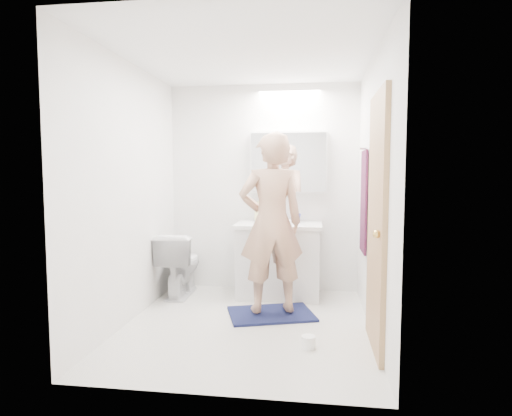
% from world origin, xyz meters
% --- Properties ---
extents(floor, '(2.50, 2.50, 0.00)m').
position_xyz_m(floor, '(0.00, 0.00, 0.00)').
color(floor, silver).
rests_on(floor, ground).
extents(ceiling, '(2.50, 2.50, 0.00)m').
position_xyz_m(ceiling, '(0.00, 0.00, 2.40)').
color(ceiling, white).
rests_on(ceiling, floor).
extents(wall_back, '(2.50, 0.00, 2.50)m').
position_xyz_m(wall_back, '(0.00, 1.25, 1.20)').
color(wall_back, white).
rests_on(wall_back, floor).
extents(wall_front, '(2.50, 0.00, 2.50)m').
position_xyz_m(wall_front, '(0.00, -1.25, 1.20)').
color(wall_front, white).
rests_on(wall_front, floor).
extents(wall_left, '(0.00, 2.50, 2.50)m').
position_xyz_m(wall_left, '(-1.10, 0.00, 1.20)').
color(wall_left, white).
rests_on(wall_left, floor).
extents(wall_right, '(0.00, 2.50, 2.50)m').
position_xyz_m(wall_right, '(1.10, 0.00, 1.20)').
color(wall_right, white).
rests_on(wall_right, floor).
extents(vanity_cabinet, '(0.90, 0.55, 0.78)m').
position_xyz_m(vanity_cabinet, '(0.21, 0.96, 0.39)').
color(vanity_cabinet, silver).
rests_on(vanity_cabinet, floor).
extents(countertop, '(0.95, 0.58, 0.04)m').
position_xyz_m(countertop, '(0.21, 0.96, 0.80)').
color(countertop, silver).
rests_on(countertop, vanity_cabinet).
extents(sink_basin, '(0.36, 0.36, 0.03)m').
position_xyz_m(sink_basin, '(0.21, 0.99, 0.84)').
color(sink_basin, white).
rests_on(sink_basin, countertop).
extents(faucet, '(0.02, 0.02, 0.16)m').
position_xyz_m(faucet, '(0.21, 1.19, 0.90)').
color(faucet, silver).
rests_on(faucet, countertop).
extents(medicine_cabinet, '(0.88, 0.14, 0.70)m').
position_xyz_m(medicine_cabinet, '(0.30, 1.18, 1.50)').
color(medicine_cabinet, white).
rests_on(medicine_cabinet, wall_back).
extents(mirror_panel, '(0.84, 0.01, 0.66)m').
position_xyz_m(mirror_panel, '(0.30, 1.10, 1.50)').
color(mirror_panel, silver).
rests_on(mirror_panel, medicine_cabinet).
extents(toilet, '(0.41, 0.71, 0.72)m').
position_xyz_m(toilet, '(-0.90, 0.85, 0.36)').
color(toilet, white).
rests_on(toilet, floor).
extents(bath_rug, '(0.93, 0.77, 0.02)m').
position_xyz_m(bath_rug, '(0.19, 0.30, 0.01)').
color(bath_rug, '#151941').
rests_on(bath_rug, floor).
extents(person, '(0.72, 0.58, 1.71)m').
position_xyz_m(person, '(0.19, 0.30, 0.90)').
color(person, tan).
rests_on(person, bath_rug).
extents(door, '(0.04, 0.80, 2.00)m').
position_xyz_m(door, '(1.08, -0.35, 1.00)').
color(door, tan).
rests_on(door, wall_right).
extents(door_knob, '(0.06, 0.06, 0.06)m').
position_xyz_m(door_knob, '(1.04, -0.65, 0.95)').
color(door_knob, gold).
rests_on(door_knob, door).
extents(towel, '(0.02, 0.42, 1.00)m').
position_xyz_m(towel, '(1.08, 0.55, 1.10)').
color(towel, '#101832').
rests_on(towel, wall_right).
extents(towel_hook, '(0.07, 0.02, 0.02)m').
position_xyz_m(towel_hook, '(1.07, 0.55, 1.62)').
color(towel_hook, silver).
rests_on(towel_hook, wall_right).
extents(soap_bottle_a, '(0.10, 0.10, 0.24)m').
position_xyz_m(soap_bottle_a, '(-0.05, 1.11, 0.94)').
color(soap_bottle_a, beige).
rests_on(soap_bottle_a, countertop).
extents(soap_bottle_b, '(0.12, 0.12, 0.19)m').
position_xyz_m(soap_bottle_b, '(0.01, 1.15, 0.91)').
color(soap_bottle_b, '#618CD0').
rests_on(soap_bottle_b, countertop).
extents(toothbrush_cup, '(0.13, 0.13, 0.10)m').
position_xyz_m(toothbrush_cup, '(0.40, 1.12, 0.87)').
color(toothbrush_cup, '#3941AD').
rests_on(toothbrush_cup, countertop).
extents(toilet_paper_roll, '(0.11, 0.11, 0.10)m').
position_xyz_m(toilet_paper_roll, '(0.56, -0.45, 0.05)').
color(toilet_paper_roll, white).
rests_on(toilet_paper_roll, floor).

